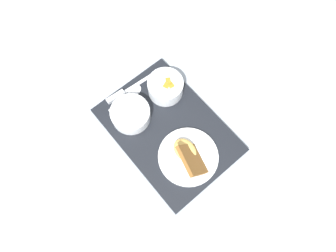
# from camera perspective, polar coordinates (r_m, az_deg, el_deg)

# --- Properties ---
(ground_plane) EXTENTS (4.00, 4.00, 0.00)m
(ground_plane) POSITION_cam_1_polar(r_m,az_deg,el_deg) (1.00, 0.00, -0.95)
(ground_plane) COLOR #99A3AD
(serving_tray) EXTENTS (0.48, 0.36, 0.02)m
(serving_tray) POSITION_cam_1_polar(r_m,az_deg,el_deg) (0.99, 0.00, -0.77)
(serving_tray) COLOR black
(serving_tray) RESTS_ON ground_plane
(bowl_salad) EXTENTS (0.12, 0.12, 0.06)m
(bowl_salad) POSITION_cam_1_polar(r_m,az_deg,el_deg) (1.01, -0.47, 7.55)
(bowl_salad) COLOR silver
(bowl_salad) RESTS_ON serving_tray
(bowl_soup) EXTENTS (0.13, 0.13, 0.05)m
(bowl_soup) POSITION_cam_1_polar(r_m,az_deg,el_deg) (0.98, -7.15, 2.31)
(bowl_soup) COLOR silver
(bowl_soup) RESTS_ON serving_tray
(plate_main) EXTENTS (0.19, 0.19, 0.09)m
(plate_main) POSITION_cam_1_polar(r_m,az_deg,el_deg) (0.94, 3.90, -5.66)
(plate_main) COLOR silver
(plate_main) RESTS_ON serving_tray
(knife) EXTENTS (0.02, 0.19, 0.02)m
(knife) POSITION_cam_1_polar(r_m,az_deg,el_deg) (1.04, -9.13, 6.01)
(knife) COLOR silver
(knife) RESTS_ON serving_tray
(spoon) EXTENTS (0.05, 0.14, 0.01)m
(spoon) POSITION_cam_1_polar(r_m,az_deg,el_deg) (1.04, -7.24, 6.08)
(spoon) COLOR silver
(spoon) RESTS_ON serving_tray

